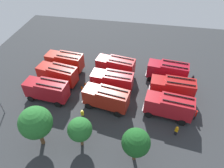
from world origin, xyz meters
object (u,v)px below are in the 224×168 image
fire_truck_2 (65,61)px  tree_2 (36,123)px  fire_truck_7 (106,98)px  traffic_cone_0 (85,83)px  fire_truck_1 (116,66)px  tree_0 (136,143)px  fire_truck_4 (112,81)px  firefighter_4 (82,114)px  fire_truck_5 (58,74)px  fire_truck_3 (172,88)px  firefighter_2 (176,131)px  firefighter_3 (148,67)px  firefighter_0 (193,79)px  traffic_cone_1 (82,87)px  firefighter_1 (196,115)px  fire_truck_8 (47,90)px  tree_1 (80,129)px  fire_truck_0 (168,71)px  fire_truck_6 (169,106)px

fire_truck_2 → tree_2: tree_2 is taller
fire_truck_7 → traffic_cone_0: size_ratio=13.04×
fire_truck_1 → fire_truck_2: (9.76, 0.23, 0.00)m
tree_0 → fire_truck_4: bearing=-67.6°
firefighter_4 → fire_truck_4: bearing=-30.7°
fire_truck_5 → fire_truck_3: bearing=-170.3°
firefighter_2 → firefighter_3: bearing=46.8°
fire_truck_1 → firefighter_3: (-6.05, -2.46, -1.21)m
fire_truck_5 → fire_truck_2: bearing=-78.3°
firefighter_0 → traffic_cone_1: (19.33, 5.13, -0.61)m
firefighter_3 → tree_2: 23.40m
firefighter_0 → tree_2: bearing=137.7°
firefighter_2 → firefighter_1: bearing=-11.7°
traffic_cone_0 → fire_truck_4: bearing=173.1°
fire_truck_8 → firefighter_4: bearing=160.4°
firefighter_3 → traffic_cone_1: size_ratio=2.63×
traffic_cone_0 → traffic_cone_1: (0.32, 1.13, 0.03)m
fire_truck_5 → traffic_cone_1: bearing=-178.4°
tree_0 → traffic_cone_1: tree_0 is taller
fire_truck_4 → firefighter_1: bearing=167.5°
tree_0 → fire_truck_2: bearing=-47.6°
fire_truck_2 → fire_truck_4: bearing=163.8°
fire_truck_8 → tree_2: tree_2 is taller
fire_truck_2 → firefighter_4: bearing=127.1°
fire_truck_7 → firefighter_2: size_ratio=4.38×
fire_truck_5 → firefighter_3: bearing=-147.1°
fire_truck_3 → firefighter_2: size_ratio=4.28×
fire_truck_8 → fire_truck_2: bearing=-85.8°
fire_truck_5 → traffic_cone_0: fire_truck_5 is taller
tree_1 → traffic_cone_0: (3.02, -12.02, -3.01)m
fire_truck_0 → fire_truck_2: same height
fire_truck_1 → fire_truck_6: bearing=147.5°
fire_truck_0 → firefighter_4: 17.11m
traffic_cone_0 → firefighter_3: bearing=-150.6°
fire_truck_3 → firefighter_4: 15.04m
fire_truck_2 → firefighter_4: 13.08m
fire_truck_0 → tree_0: bearing=82.5°
fire_truck_0 → traffic_cone_1: (14.67, 5.05, -1.83)m
fire_truck_2 → fire_truck_7: bearing=146.0°
fire_truck_6 → tree_0: (4.25, 8.09, 1.45)m
fire_truck_2 → fire_truck_6: 20.90m
fire_truck_2 → fire_truck_6: same height
fire_truck_0 → tree_1: tree_1 is taller
fire_truck_6 → firefighter_2: fire_truck_6 is taller
fire_truck_4 → tree_2: bearing=63.2°
fire_truck_4 → firefighter_2: size_ratio=4.30×
firefighter_0 → firefighter_3: firefighter_3 is taller
fire_truck_6 → traffic_cone_0: size_ratio=12.95×
fire_truck_1 → fire_truck_8: 12.92m
fire_truck_3 → tree_2: tree_2 is taller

